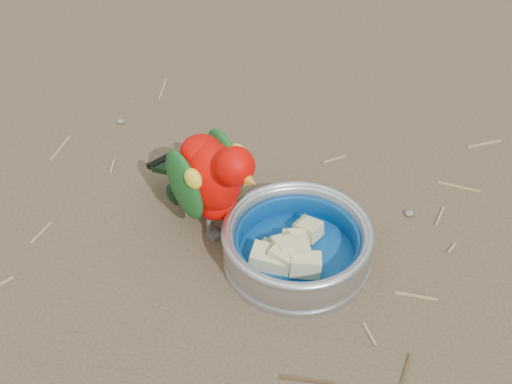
# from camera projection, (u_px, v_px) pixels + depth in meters

# --- Properties ---
(ground) EXTENTS (60.00, 60.00, 0.00)m
(ground) POSITION_uv_depth(u_px,v_px,m) (313.00, 286.00, 0.94)
(ground) COLOR brown
(food_bowl) EXTENTS (0.20, 0.20, 0.02)m
(food_bowl) POSITION_uv_depth(u_px,v_px,m) (297.00, 258.00, 0.97)
(food_bowl) COLOR #B2B2BA
(food_bowl) RESTS_ON ground
(bowl_wall) EXTENTS (0.20, 0.20, 0.04)m
(bowl_wall) POSITION_uv_depth(u_px,v_px,m) (297.00, 242.00, 0.95)
(bowl_wall) COLOR #B2B2BA
(bowl_wall) RESTS_ON food_bowl
(fruit_wedges) EXTENTS (0.12, 0.12, 0.03)m
(fruit_wedges) POSITION_uv_depth(u_px,v_px,m) (297.00, 246.00, 0.95)
(fruit_wedges) COLOR beige
(fruit_wedges) RESTS_ON food_bowl
(lory_parrot) EXTENTS (0.22, 0.20, 0.16)m
(lory_parrot) POSITION_uv_depth(u_px,v_px,m) (212.00, 184.00, 0.97)
(lory_parrot) COLOR #D00501
(lory_parrot) RESTS_ON ground
(ground_debris) EXTENTS (0.90, 0.80, 0.01)m
(ground_debris) POSITION_uv_depth(u_px,v_px,m) (329.00, 271.00, 0.95)
(ground_debris) COLOR #9B7F50
(ground_debris) RESTS_ON ground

